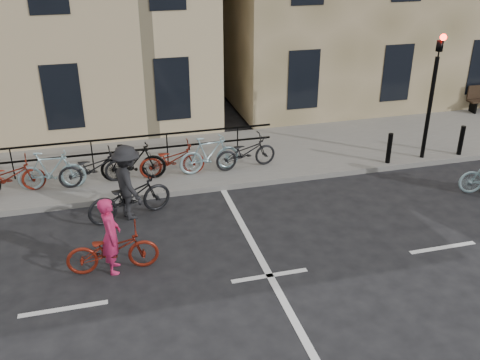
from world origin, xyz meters
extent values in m
plane|color=black|center=(0.00, 0.00, 0.00)|extent=(120.00, 120.00, 0.00)
cube|color=slate|center=(-4.00, 6.00, 0.07)|extent=(46.00, 4.00, 0.15)
cylinder|color=black|center=(6.20, 4.35, 1.65)|extent=(0.12, 0.12, 3.00)
imported|color=black|center=(6.20, 4.35, 3.60)|extent=(0.15, 0.18, 0.90)
sphere|color=#FF0C05|center=(6.20, 4.23, 3.70)|extent=(0.18, 0.18, 0.18)
cylinder|color=black|center=(5.00, 4.25, 0.60)|extent=(0.14, 0.14, 0.90)
cylinder|color=black|center=(7.40, 4.25, 0.60)|extent=(0.14, 0.14, 0.90)
cube|color=black|center=(10.40, 7.65, 0.35)|extent=(0.06, 0.38, 0.40)
cube|color=black|center=(-3.30, 5.90, 0.62)|extent=(10.40, 0.04, 0.95)
imported|color=maroon|center=(-5.40, 5.00, 0.62)|extent=(1.80, 0.63, 0.95)
imported|color=#8FB3BC|center=(-4.35, 5.00, 0.68)|extent=(1.75, 0.49, 1.05)
imported|color=black|center=(-3.30, 5.00, 0.62)|extent=(1.80, 0.63, 0.95)
imported|color=black|center=(-2.25, 5.00, 0.68)|extent=(1.75, 0.49, 1.05)
imported|color=maroon|center=(-1.20, 5.00, 0.62)|extent=(1.80, 0.63, 0.95)
imported|color=#8FB3BC|center=(-0.15, 5.00, 0.68)|extent=(1.75, 0.49, 1.05)
imported|color=black|center=(0.90, 5.00, 0.62)|extent=(1.80, 0.63, 0.95)
imported|color=maroon|center=(-3.01, 1.04, 0.48)|extent=(1.87, 0.71, 0.97)
imported|color=#C22255|center=(-3.01, 1.04, 0.82)|extent=(0.41, 0.61, 1.64)
imported|color=black|center=(-2.50, 3.21, 0.55)|extent=(2.20, 1.30, 1.09)
imported|color=black|center=(-2.50, 3.21, 0.92)|extent=(1.01, 1.34, 1.85)
camera|label=1|loc=(-2.92, -8.46, 6.38)|focal=40.00mm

